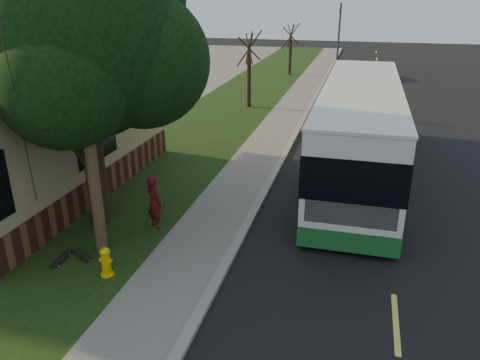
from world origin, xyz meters
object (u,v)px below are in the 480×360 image
at_px(utility_pole, 80,74).
at_px(skateboard_main, 61,259).
at_px(traffic_signal, 339,32).
at_px(dumpster, 21,158).
at_px(bare_tree_near, 249,71).
at_px(skateboarder, 154,202).
at_px(fire_hydrant, 106,262).
at_px(skateboard_spare, 82,254).
at_px(distant_car, 368,69).
at_px(bare_tree_far, 290,50).
at_px(transit_bus, 359,128).
at_px(leafy_tree, 84,41).

relative_size(utility_pole, skateboard_main, 11.20).
height_order(traffic_signal, dumpster, traffic_signal).
bearing_deg(utility_pole, bare_tree_near, 90.66).
distance_m(skateboarder, dumpster, 7.01).
relative_size(bare_tree_near, traffic_signal, 0.78).
relative_size(fire_hydrant, skateboard_spare, 0.94).
xyz_separation_m(skateboard_spare, distant_car, (6.80, 29.38, 0.61)).
bearing_deg(utility_pole, bare_tree_far, 89.40).
bearing_deg(skateboard_main, bare_tree_near, 88.26).
distance_m(utility_pole, transit_bus, 10.11).
height_order(fire_hydrant, traffic_signal, traffic_signal).
xyz_separation_m(utility_pole, skateboard_spare, (-0.34, -0.39, -4.51)).
relative_size(traffic_signal, skateboard_spare, 7.02).
bearing_deg(fire_hydrant, traffic_signal, 84.79).
height_order(transit_bus, skateboard_main, transit_bus).
height_order(bare_tree_far, skateboard_spare, bare_tree_far).
height_order(traffic_signal, skateboard_main, traffic_signal).
bearing_deg(skateboard_spare, skateboarder, 59.86).
xyz_separation_m(skateboard_spare, dumpster, (-5.34, 4.62, 0.56)).
relative_size(bare_tree_near, bare_tree_far, 1.07).
height_order(traffic_signal, transit_bus, traffic_signal).
bearing_deg(distant_car, transit_bus, -91.18).
height_order(bare_tree_near, traffic_signal, traffic_signal).
distance_m(traffic_signal, skateboard_spare, 33.79).
bearing_deg(skateboarder, distant_car, -70.49).
relative_size(utility_pole, skateboarder, 5.81).
bearing_deg(utility_pole, distant_car, 77.45).
height_order(leafy_tree, bare_tree_near, leafy_tree).
bearing_deg(dumpster, bare_tree_far, 76.42).
xyz_separation_m(bare_tree_far, traffic_signal, (3.50, 4.00, 1.16)).
height_order(fire_hydrant, transit_bus, transit_bus).
relative_size(skateboard_main, distant_car, 0.19).
distance_m(fire_hydrant, skateboarder, 2.62).
xyz_separation_m(bare_tree_near, skateboard_spare, (-0.15, -17.40, -2.02)).
relative_size(fire_hydrant, utility_pole, 0.08).
distance_m(bare_tree_near, transit_bus, 11.48).
distance_m(fire_hydrant, traffic_signal, 34.25).
distance_m(leafy_tree, skateboard_spare, 5.47).
bearing_deg(distant_car, utility_pole, -103.02).
xyz_separation_m(skateboard_main, skateboard_spare, (0.39, 0.32, 0.00)).
relative_size(transit_bus, dumpster, 7.91).
distance_m(bare_tree_far, skateboard_main, 29.79).
bearing_deg(distant_car, leafy_tree, -105.46).
bearing_deg(transit_bus, fire_hydrant, -122.92).
bearing_deg(transit_bus, distant_car, 89.29).
distance_m(bare_tree_near, skateboard_main, 17.84).
relative_size(fire_hydrant, distant_car, 0.17).
xyz_separation_m(skateboarder, skateboard_main, (-1.54, -2.30, -0.73)).
xyz_separation_m(leafy_tree, skateboarder, (1.67, -0.07, -4.32)).
relative_size(utility_pole, distant_car, 2.10).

